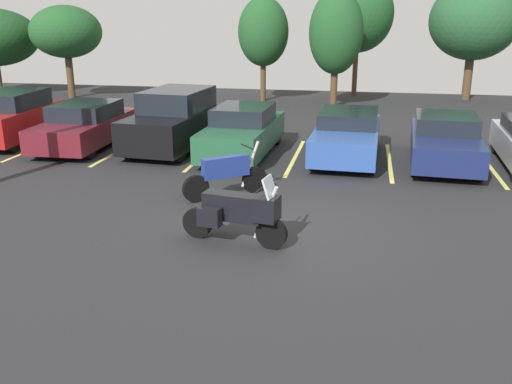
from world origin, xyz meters
TOP-DOWN VIEW (x-y plane):
  - ground at (0.00, 0.00)m, footprint 44.00×44.00m
  - motorcycle_touring at (-0.59, -0.86)m, footprint 2.18×0.96m
  - motorcycle_second at (-1.51, 1.94)m, footprint 1.80×1.54m
  - parking_stripes at (-1.80, 6.20)m, footprint 20.31×4.69m
  - car_red at (-10.26, 6.53)m, footprint 2.05×4.32m
  - car_maroon at (-7.47, 6.38)m, footprint 2.10×4.86m
  - car_black at (-4.43, 6.64)m, footprint 2.29×4.66m
  - car_green at (-2.05, 6.29)m, footprint 1.96×4.89m
  - car_blue at (1.21, 6.50)m, footprint 2.05×4.87m
  - car_navy at (4.08, 6.21)m, footprint 2.18×4.67m
  - tree_far_left at (-3.45, 17.56)m, footprint 2.50×2.50m
  - tree_left at (6.80, 20.05)m, footprint 4.39×4.39m
  - tree_center_left at (-13.61, 16.74)m, footprint 3.64×3.64m
  - tree_center_right at (1.06, 20.41)m, footprint 3.70×3.70m
  - tree_far_right at (0.19, 16.30)m, footprint 2.50×2.50m

SIDE VIEW (x-z plane):
  - ground at x=0.00m, z-range -0.10..0.00m
  - parking_stripes at x=-1.80m, z-range 0.00..0.01m
  - motorcycle_second at x=-1.51m, z-range -0.07..1.24m
  - motorcycle_touring at x=-0.59m, z-range -0.05..1.38m
  - car_navy at x=4.08m, z-range -0.02..1.43m
  - car_blue at x=1.21m, z-range 0.00..1.41m
  - car_maroon at x=-7.47m, z-range -0.02..1.44m
  - car_green at x=-2.05m, z-range -0.03..1.50m
  - car_red at x=-10.26m, z-range -0.01..1.74m
  - car_black at x=-4.43m, z-range -0.03..1.89m
  - tree_center_left at x=-13.61m, z-range 1.01..5.70m
  - tree_far_left at x=-3.45m, z-range 0.85..5.93m
  - tree_far_right at x=0.19m, z-range 0.75..6.11m
  - tree_left at x=6.80m, z-range 0.98..6.89m
  - tree_center_right at x=1.06m, z-range 1.13..7.32m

